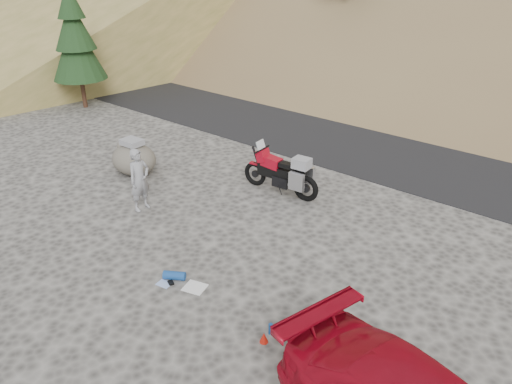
% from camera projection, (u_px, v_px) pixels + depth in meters
% --- Properties ---
extents(ground, '(140.00, 140.00, 0.00)m').
position_uv_depth(ground, '(186.00, 234.00, 12.11)').
color(ground, '#3C3A37').
rests_on(ground, ground).
extents(road, '(120.00, 7.00, 0.05)m').
position_uv_depth(road, '(365.00, 135.00, 18.33)').
color(road, black).
rests_on(road, ground).
extents(conifer_verge, '(2.20, 2.20, 5.04)m').
position_uv_depth(conifer_verge, '(75.00, 38.00, 20.18)').
color(conifer_verge, '#341D13').
rests_on(conifer_verge, ground).
extents(motorcycle, '(2.42, 0.81, 1.44)m').
position_uv_depth(motorcycle, '(284.00, 174.00, 13.79)').
color(motorcycle, black).
rests_on(motorcycle, ground).
extents(man, '(0.41, 0.62, 1.69)m').
position_uv_depth(man, '(143.00, 208.00, 13.27)').
color(man, gray).
rests_on(man, ground).
extents(boulder, '(1.62, 1.45, 1.11)m').
position_uv_depth(boulder, '(134.00, 159.00, 15.07)').
color(boulder, '#544F48').
rests_on(boulder, ground).
extents(small_rock, '(0.75, 0.68, 0.44)m').
position_uv_depth(small_rock, '(127.00, 146.00, 16.71)').
color(small_rock, '#544F48').
rests_on(small_rock, ground).
extents(gear_white_cloth, '(0.53, 0.50, 0.01)m').
position_uv_depth(gear_white_cloth, '(195.00, 287.00, 10.21)').
color(gear_white_cloth, white).
rests_on(gear_white_cloth, ground).
extents(gear_blue_mat, '(0.49, 0.40, 0.19)m').
position_uv_depth(gear_blue_mat, '(174.00, 275.00, 10.43)').
color(gear_blue_mat, navy).
rests_on(gear_blue_mat, ground).
extents(gear_bottle, '(0.08, 0.08, 0.21)m').
position_uv_depth(gear_bottle, '(271.00, 329.00, 8.97)').
color(gear_bottle, navy).
rests_on(gear_bottle, ground).
extents(gear_funnel, '(0.20, 0.20, 0.20)m').
position_uv_depth(gear_funnel, '(264.00, 337.00, 8.78)').
color(gear_funnel, red).
rests_on(gear_funnel, ground).
extents(gear_glove_a, '(0.18, 0.16, 0.04)m').
position_uv_depth(gear_glove_a, '(171.00, 283.00, 10.33)').
color(gear_glove_a, black).
rests_on(gear_glove_a, ground).
extents(gear_blue_cloth, '(0.33, 0.27, 0.01)m').
position_uv_depth(gear_blue_cloth, '(164.00, 284.00, 10.32)').
color(gear_blue_cloth, '#95AFE6').
rests_on(gear_blue_cloth, ground).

